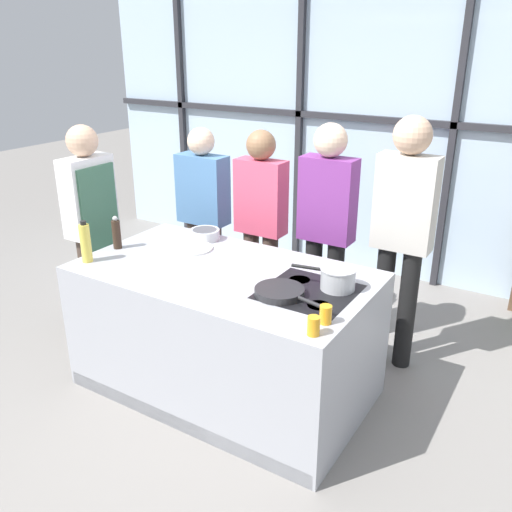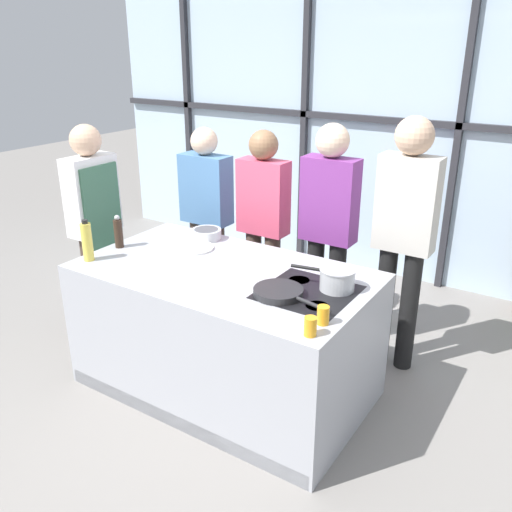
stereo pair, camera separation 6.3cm
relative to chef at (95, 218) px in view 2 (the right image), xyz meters
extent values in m
plane|color=gray|center=(1.34, -0.14, -0.96)|extent=(18.00, 18.00, 0.00)
cube|color=silver|center=(1.34, 2.38, 0.44)|extent=(6.40, 0.04, 2.80)
cube|color=#2D2D33|center=(1.34, 2.33, 0.58)|extent=(6.40, 0.06, 0.06)
cube|color=#2D2D33|center=(-0.97, 2.33, 0.44)|extent=(0.06, 0.06, 2.80)
cube|color=#2D2D33|center=(0.57, 2.33, 0.44)|extent=(0.06, 0.06, 2.80)
cube|color=#2D2D33|center=(2.10, 2.33, 0.44)|extent=(0.06, 0.06, 2.80)
cube|color=#A8AAB2|center=(1.34, -0.14, -0.52)|extent=(1.89, 1.06, 0.88)
cube|color=black|center=(1.94, -0.14, -0.08)|extent=(0.52, 0.52, 0.01)
cube|color=black|center=(1.34, -0.66, -0.91)|extent=(1.85, 0.03, 0.10)
cylinder|color=#38383D|center=(1.81, -0.27, -0.08)|extent=(0.13, 0.13, 0.01)
cylinder|color=#38383D|center=(2.06, -0.27, -0.08)|extent=(0.13, 0.13, 0.01)
cylinder|color=#38383D|center=(1.81, -0.02, -0.08)|extent=(0.13, 0.13, 0.01)
cylinder|color=#38383D|center=(2.06, -0.02, -0.08)|extent=(0.13, 0.13, 0.01)
cylinder|color=#47382D|center=(-0.01, 0.09, -0.54)|extent=(0.13, 0.13, 0.84)
cylinder|color=#47382D|center=(-0.01, -0.09, -0.54)|extent=(0.13, 0.13, 0.84)
cube|color=white|center=(-0.01, 0.00, 0.18)|extent=(0.18, 0.41, 0.60)
sphere|color=#D8AD8C|center=(-0.01, 0.00, 0.60)|extent=(0.23, 0.23, 0.23)
cube|color=#38664C|center=(0.09, 0.00, -0.04)|extent=(0.02, 0.35, 0.92)
cylinder|color=#47382D|center=(0.58, 0.78, -0.56)|extent=(0.14, 0.14, 0.80)
cylinder|color=#47382D|center=(0.39, 0.78, -0.56)|extent=(0.14, 0.14, 0.80)
cube|color=#4C7AAD|center=(0.49, 0.78, 0.12)|extent=(0.43, 0.19, 0.57)
sphere|color=beige|center=(0.49, 0.78, 0.52)|extent=(0.22, 0.22, 0.22)
cylinder|color=#47382D|center=(1.14, 0.78, -0.55)|extent=(0.13, 0.13, 0.81)
cylinder|color=#47382D|center=(0.96, 0.78, -0.55)|extent=(0.13, 0.13, 0.81)
cube|color=#DB4C6B|center=(1.05, 0.78, 0.14)|extent=(0.40, 0.18, 0.58)
sphere|color=#8C6647|center=(1.05, 0.78, 0.55)|extent=(0.23, 0.23, 0.23)
cylinder|color=black|center=(1.71, 0.78, -0.53)|extent=(0.13, 0.13, 0.86)
cylinder|color=black|center=(1.53, 0.78, -0.53)|extent=(0.13, 0.13, 0.86)
cube|color=#7A3384|center=(1.62, 0.78, 0.21)|extent=(0.40, 0.18, 0.62)
sphere|color=beige|center=(1.62, 0.78, 0.63)|extent=(0.24, 0.24, 0.24)
cylinder|color=black|center=(2.27, 0.78, -0.51)|extent=(0.13, 0.13, 0.90)
cylinder|color=black|center=(2.10, 0.78, -0.51)|extent=(0.13, 0.13, 0.90)
cube|color=beige|center=(2.18, 0.78, 0.27)|extent=(0.40, 0.18, 0.65)
sphere|color=#D8AD8C|center=(2.18, 0.78, 0.72)|extent=(0.25, 0.25, 0.25)
cylinder|color=#232326|center=(1.81, -0.27, -0.06)|extent=(0.29, 0.29, 0.04)
cylinder|color=#B26B2D|center=(1.81, -0.27, -0.04)|extent=(0.22, 0.22, 0.01)
cylinder|color=#232326|center=(2.07, -0.32, -0.05)|extent=(0.23, 0.07, 0.02)
cylinder|color=silver|center=(2.06, -0.02, -0.01)|extent=(0.20, 0.20, 0.13)
cylinder|color=silver|center=(2.06, -0.02, 0.05)|extent=(0.21, 0.21, 0.01)
cylinder|color=black|center=(1.87, -0.05, 0.03)|extent=(0.18, 0.05, 0.02)
cylinder|color=white|center=(0.94, 0.04, -0.07)|extent=(0.28, 0.28, 0.01)
cylinder|color=silver|center=(0.89, 0.26, -0.04)|extent=(0.22, 0.22, 0.07)
cylinder|color=#4C4C51|center=(0.89, 0.26, -0.01)|extent=(0.18, 0.18, 0.01)
cylinder|color=#E0CC4C|center=(0.49, -0.50, 0.05)|extent=(0.07, 0.07, 0.25)
cylinder|color=black|center=(0.49, -0.50, 0.19)|extent=(0.04, 0.04, 0.02)
cylinder|color=#332319|center=(0.48, -0.21, 0.02)|extent=(0.06, 0.06, 0.20)
sphere|color=#B2B2B7|center=(0.48, -0.21, 0.14)|extent=(0.04, 0.04, 0.04)
cylinder|color=orange|center=(2.18, -0.57, -0.03)|extent=(0.06, 0.06, 0.10)
cylinder|color=orange|center=(2.18, -0.43, -0.03)|extent=(0.06, 0.06, 0.10)
camera|label=1|loc=(3.17, -2.71, 1.28)|focal=38.00mm
camera|label=2|loc=(3.23, -2.68, 1.28)|focal=38.00mm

